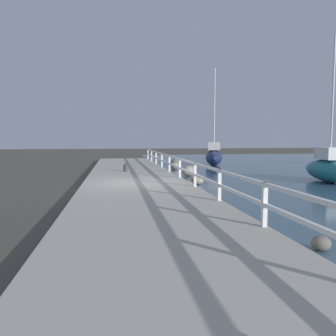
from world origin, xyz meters
TOP-DOWN VIEW (x-y plane):
  - ground_plane at (0.00, 0.00)m, footprint 120.00×120.00m
  - dock_walkway at (0.00, 0.00)m, footprint 4.46×36.00m
  - railing at (2.13, -0.00)m, footprint 0.10×32.50m
  - boulder_mid_strip at (3.21, 4.28)m, footprint 0.79×0.71m
  - boulder_water_edge at (3.86, 11.60)m, footprint 0.76×0.68m
  - boulder_near_dock at (2.91, 1.37)m, footprint 0.58×0.52m
  - boulder_upstream at (2.88, 0.84)m, footprint 0.48×0.43m
  - boulder_downstream at (2.84, -8.24)m, footprint 0.37×0.33m
  - boulder_far_strip at (3.21, 8.48)m, footprint 0.64×0.58m
  - mooring_bollard at (-0.31, 4.96)m, footprint 0.20×0.20m
  - sailboat_teal at (9.33, 0.60)m, footprint 1.74×4.01m
  - sailboat_navy at (6.97, 11.62)m, footprint 2.51×4.45m

SIDE VIEW (x-z plane):
  - ground_plane at x=0.00m, z-range 0.00..0.00m
  - dock_walkway at x=0.00m, z-range 0.00..0.25m
  - boulder_downstream at x=2.84m, z-range 0.00..0.28m
  - boulder_upstream at x=2.88m, z-range 0.00..0.36m
  - boulder_near_dock at x=2.91m, z-range 0.00..0.43m
  - boulder_far_strip at x=3.21m, z-range 0.00..0.48m
  - boulder_water_edge at x=3.86m, z-range 0.00..0.57m
  - boulder_mid_strip at x=3.21m, z-range 0.00..0.59m
  - mooring_bollard at x=-0.31m, z-range 0.25..0.69m
  - sailboat_teal at x=9.33m, z-range -2.93..4.28m
  - sailboat_navy at x=6.97m, z-range -3.05..4.56m
  - railing at x=2.13m, z-range 0.42..1.35m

